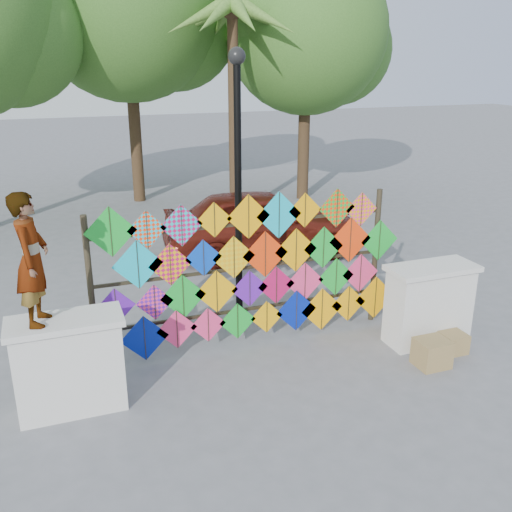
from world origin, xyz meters
name	(u,v)px	position (x,y,z in m)	size (l,w,h in m)	color
ground	(264,364)	(0.00, 0.00, 0.00)	(80.00, 80.00, 0.00)	gray
parapet_left	(69,364)	(-2.70, -0.20, 0.65)	(1.40, 0.65, 1.28)	white
parapet_right	(429,303)	(2.70, -0.20, 0.65)	(1.40, 0.65, 1.28)	white
kite_rack	(255,270)	(0.13, 0.72, 1.22)	(4.98, 0.24, 2.42)	#2C2518
tree_mid	(130,4)	(0.11, 11.03, 5.77)	(6.30, 5.60, 8.61)	#45351D
tree_east	(309,33)	(5.09, 9.53, 4.99)	(5.40, 4.80, 7.42)	#45351D
palm_tree	(232,31)	(2.20, 8.00, 4.95)	(3.62, 3.62, 5.83)	#45351D
vendor_woman	(32,259)	(-2.97, -0.20, 2.08)	(0.59, 0.38, 1.61)	#99999E
sedan	(261,222)	(1.78, 4.76, 0.76)	(1.79, 4.45, 1.51)	#5F1910
lamppost	(238,160)	(0.30, 2.00, 2.69)	(0.28, 0.28, 4.46)	black
cardboard_box_near	(432,353)	(2.30, -0.88, 0.21)	(0.47, 0.41, 0.41)	olive
cardboard_box_far	(453,343)	(2.87, -0.66, 0.16)	(0.37, 0.34, 0.31)	olive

